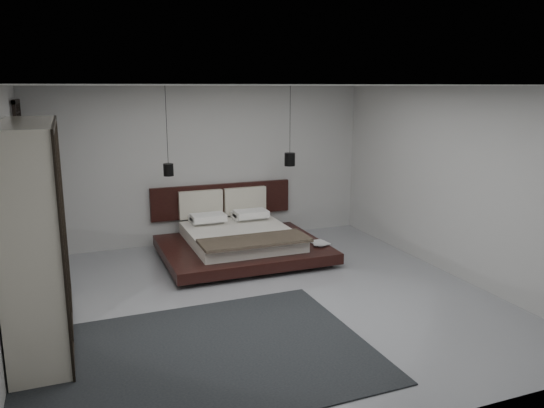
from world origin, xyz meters
name	(u,v)px	position (x,y,z in m)	size (l,w,h in m)	color
floor	(263,299)	(0.00, 0.00, 0.00)	(6.00, 6.00, 0.00)	gray
ceiling	(262,85)	(0.00, 0.00, 2.80)	(6.00, 6.00, 0.00)	white
wall_back	(205,165)	(0.00, 3.00, 1.40)	(6.00, 6.00, 0.00)	#B0B0AE
wall_front	(397,271)	(0.00, -3.00, 1.40)	(6.00, 6.00, 0.00)	#B0B0AE
wall_left	(4,217)	(-3.00, 0.00, 1.40)	(6.00, 6.00, 0.00)	#B0B0AE
wall_right	(452,182)	(3.00, 0.00, 1.40)	(6.00, 6.00, 0.00)	#B0B0AE
lattice_screen	(24,187)	(-2.95, 2.45, 1.30)	(0.05, 0.90, 2.60)	black
bed	(240,239)	(0.28, 1.91, 0.28)	(2.61, 2.32, 1.05)	black
book_lower	(314,244)	(1.36, 1.28, 0.26)	(0.24, 0.32, 0.03)	#99724C
book_upper	(313,243)	(1.34, 1.26, 0.28)	(0.20, 0.27, 0.02)	#99724C
pendant_left	(168,169)	(-0.79, 2.31, 1.47)	(0.16, 0.16, 1.44)	black
pendant_right	(290,159)	(1.36, 2.31, 1.53)	(0.19, 0.19, 1.39)	black
wardrobe	(35,233)	(-2.70, -0.06, 1.21)	(0.58, 2.48, 2.43)	beige
rug	(197,357)	(-1.19, -1.23, 0.01)	(3.65, 2.61, 0.02)	black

